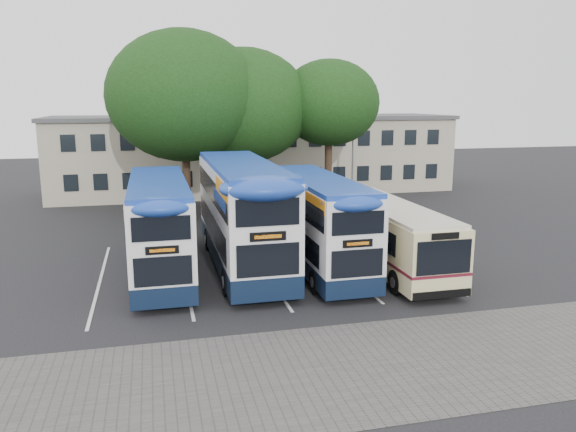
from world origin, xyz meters
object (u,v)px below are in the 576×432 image
(bus_single, at_px, (388,232))
(lamp_post, at_px, (353,133))
(bus_dd_right, at_px, (318,219))
(tree_left, at_px, (184,96))
(tree_mid, at_px, (244,106))
(bus_dd_left, at_px, (159,223))
(tree_right, at_px, (329,103))
(bus_dd_mid, at_px, (242,210))

(bus_single, bearing_deg, lamp_post, 75.29)
(bus_dd_right, relative_size, bus_single, 1.01)
(bus_single, bearing_deg, bus_dd_right, 166.99)
(tree_left, distance_m, tree_mid, 4.11)
(bus_dd_left, distance_m, bus_dd_right, 6.92)
(tree_right, bearing_deg, bus_dd_left, -133.18)
(bus_dd_mid, bearing_deg, bus_dd_right, -18.85)
(tree_right, height_order, bus_single, tree_right)
(bus_dd_left, bearing_deg, bus_single, -8.05)
(lamp_post, distance_m, tree_left, 12.85)
(tree_right, xyz_separation_m, bus_dd_right, (-4.63, -12.97, -4.98))
(tree_left, height_order, bus_single, tree_left)
(tree_left, height_order, tree_right, tree_left)
(tree_right, relative_size, bus_dd_left, 1.01)
(bus_dd_mid, relative_size, bus_dd_right, 1.15)
(tree_left, distance_m, bus_dd_mid, 12.66)
(tree_mid, height_order, tree_right, tree_mid)
(bus_single, bearing_deg, tree_left, 121.14)
(lamp_post, relative_size, bus_dd_mid, 0.79)
(lamp_post, xyz_separation_m, tree_mid, (-8.34, -1.77, 1.99))
(bus_dd_right, bearing_deg, bus_dd_mid, 161.15)
(tree_mid, distance_m, bus_dd_right, 14.50)
(bus_dd_right, bearing_deg, tree_right, 70.35)
(tree_mid, xyz_separation_m, bus_dd_left, (-5.85, -12.94, -4.78))
(bus_dd_left, height_order, bus_single, bus_dd_left)
(tree_mid, bearing_deg, lamp_post, 12.00)
(tree_right, bearing_deg, tree_left, -177.64)
(tree_mid, distance_m, bus_single, 15.88)
(tree_mid, bearing_deg, tree_right, -6.81)
(tree_left, distance_m, bus_dd_right, 14.56)
(bus_dd_right, xyz_separation_m, bus_single, (3.08, -0.71, -0.62))
(lamp_post, bearing_deg, tree_left, -166.95)
(bus_dd_right, bearing_deg, lamp_post, 64.62)
(tree_mid, relative_size, bus_dd_right, 1.09)
(bus_dd_right, bearing_deg, bus_single, -13.01)
(bus_dd_left, distance_m, bus_dd_mid, 3.68)
(bus_dd_left, xyz_separation_m, bus_dd_mid, (3.65, 0.41, 0.33))
(tree_mid, distance_m, bus_dd_mid, 13.49)
(tree_mid, xyz_separation_m, bus_dd_mid, (-2.20, -12.54, -4.45))
(tree_left, relative_size, bus_dd_left, 1.17)
(bus_dd_left, bearing_deg, bus_dd_right, -5.79)
(bus_dd_left, bearing_deg, tree_right, 46.82)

